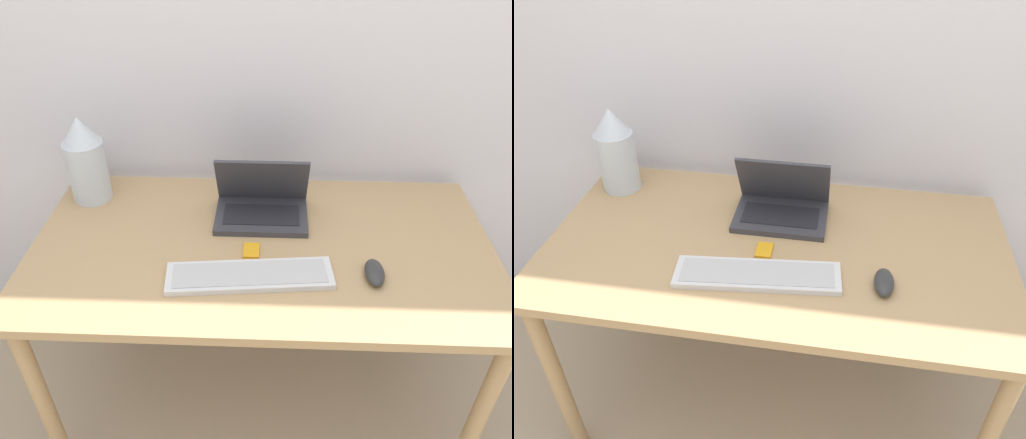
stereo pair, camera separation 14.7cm
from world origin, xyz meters
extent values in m
cube|color=silver|center=(0.00, 0.83, 1.25)|extent=(6.00, 0.05, 2.50)
cube|color=tan|center=(0.00, 0.38, 0.74)|extent=(1.42, 0.76, 0.03)
cylinder|color=tan|center=(-0.66, 0.06, 0.36)|extent=(0.05, 0.05, 0.72)
cylinder|color=tan|center=(-0.66, 0.71, 0.36)|extent=(0.05, 0.05, 0.72)
cylinder|color=tan|center=(0.66, 0.71, 0.36)|extent=(0.05, 0.05, 0.72)
cube|color=#333338|center=(-0.01, 0.52, 0.76)|extent=(0.30, 0.21, 0.02)
cube|color=black|center=(-0.01, 0.51, 0.77)|extent=(0.25, 0.12, 0.00)
cube|color=#333338|center=(-0.01, 0.57, 0.86)|extent=(0.30, 0.10, 0.19)
cube|color=black|center=(-0.01, 0.58, 0.87)|extent=(0.26, 0.08, 0.16)
cube|color=silver|center=(-0.03, 0.22, 0.76)|extent=(0.48, 0.17, 0.02)
cube|color=#B2B2B2|center=(-0.03, 0.22, 0.77)|extent=(0.44, 0.14, 0.00)
ellipsoid|color=#2D2D2D|center=(0.32, 0.24, 0.77)|extent=(0.06, 0.11, 0.04)
cylinder|color=silver|center=(-0.60, 0.62, 0.86)|extent=(0.13, 0.13, 0.21)
cone|color=silver|center=(-0.60, 0.62, 1.01)|extent=(0.12, 0.12, 0.09)
cube|color=orange|center=(-0.03, 0.34, 0.76)|extent=(0.05, 0.07, 0.01)
camera|label=1|loc=(0.03, -0.82, 1.72)|focal=35.00mm
camera|label=2|loc=(0.18, -0.81, 1.72)|focal=35.00mm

